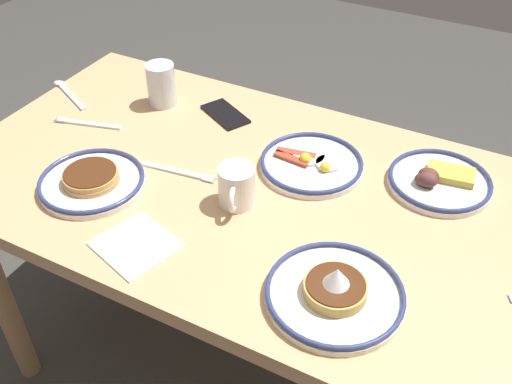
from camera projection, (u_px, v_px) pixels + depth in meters
ground_plane at (260, 379)px, 1.83m from camera, size 6.00×6.00×0.00m
dining_table at (261, 219)px, 1.40m from camera, size 1.50×0.79×0.76m
plate_near_main at (311, 163)px, 1.40m from camera, size 0.25×0.25×0.04m
plate_center_pancakes at (439, 180)px, 1.35m from camera, size 0.24×0.24×0.05m
plate_far_companion at (335, 292)px, 1.09m from camera, size 0.26×0.26×0.08m
plate_far_side at (92, 181)px, 1.35m from camera, size 0.24×0.24×0.04m
coffee_mug at (236, 186)px, 1.28m from camera, size 0.08×0.11×0.09m
drinking_glass at (161, 86)px, 1.61m from camera, size 0.08×0.08×0.12m
cell_phone at (225, 114)px, 1.59m from camera, size 0.16×0.13×0.01m
paper_napkin at (136, 245)px, 1.20m from camera, size 0.19×0.18×0.00m
fork_near at (87, 124)px, 1.55m from camera, size 0.18×0.07×0.01m
fork_far at (179, 172)px, 1.39m from camera, size 0.19×0.04×0.01m
tea_spoon at (66, 91)px, 1.69m from camera, size 0.18×0.10×0.01m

